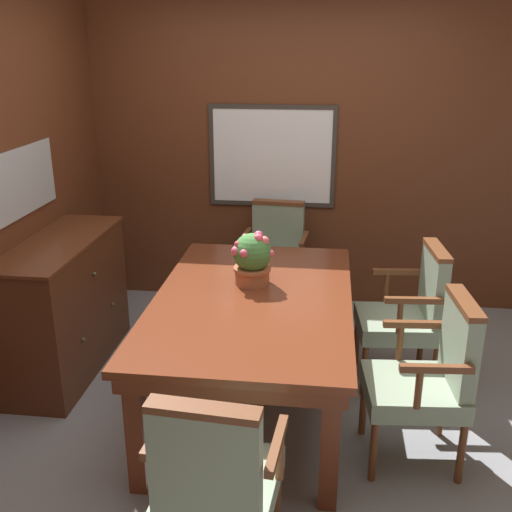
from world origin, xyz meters
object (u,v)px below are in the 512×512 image
at_px(sideboard_cabinet, 66,306).
at_px(chair_head_far, 275,256).
at_px(chair_right_near, 429,375).
at_px(potted_plant, 252,258).
at_px(chair_head_near, 216,480).
at_px(chair_right_far, 410,310).
at_px(dining_table, 253,311).

bearing_deg(sideboard_cabinet, chair_head_far, 37.57).
bearing_deg(chair_right_near, sideboard_cabinet, -111.74).
relative_size(chair_head_far, potted_plant, 2.78).
height_order(chair_head_near, potted_plant, potted_plant).
height_order(chair_right_far, chair_right_near, same).
distance_m(dining_table, sideboard_cabinet, 1.36).
bearing_deg(chair_right_near, potted_plant, -125.37).
distance_m(chair_head_far, chair_head_near, 2.63).
distance_m(chair_right_near, potted_plant, 1.23).
xyz_separation_m(dining_table, chair_right_near, (0.98, -0.39, -0.13)).
xyz_separation_m(chair_head_far, chair_head_near, (0.01, -2.63, 0.00)).
xyz_separation_m(chair_right_far, potted_plant, (-1.00, -0.21, 0.39)).
xyz_separation_m(dining_table, sideboard_cabinet, (-1.32, 0.31, -0.18)).
distance_m(chair_head_near, potted_plant, 1.56).
bearing_deg(chair_head_far, chair_right_far, -38.78).
height_order(chair_head_far, chair_right_far, same).
bearing_deg(chair_right_far, dining_table, -72.02).
xyz_separation_m(potted_plant, sideboard_cabinet, (-1.29, 0.10, -0.43)).
distance_m(chair_right_far, potted_plant, 1.09).
xyz_separation_m(chair_head_far, sideboard_cabinet, (-1.33, -1.02, -0.05)).
bearing_deg(chair_head_far, dining_table, -85.41).
bearing_deg(chair_right_near, chair_head_far, -155.49).
distance_m(chair_head_near, sideboard_cabinet, 2.09).
bearing_deg(chair_head_far, chair_head_near, -84.79).
relative_size(chair_head_far, sideboard_cabinet, 0.76).
xyz_separation_m(chair_head_far, chair_right_near, (0.96, -1.72, 0.00)).
distance_m(dining_table, potted_plant, 0.33).
relative_size(chair_right_near, sideboard_cabinet, 0.76).
relative_size(dining_table, sideboard_cabinet, 1.50).
distance_m(chair_right_far, chair_right_near, 0.80).
height_order(chair_head_near, chair_right_far, same).
distance_m(chair_head_far, sideboard_cabinet, 1.67).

